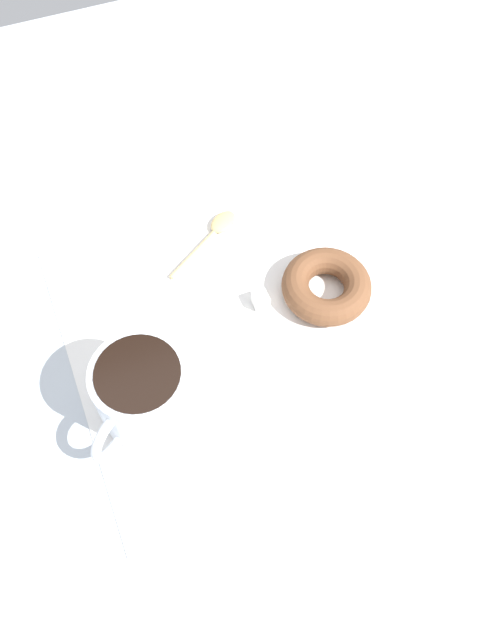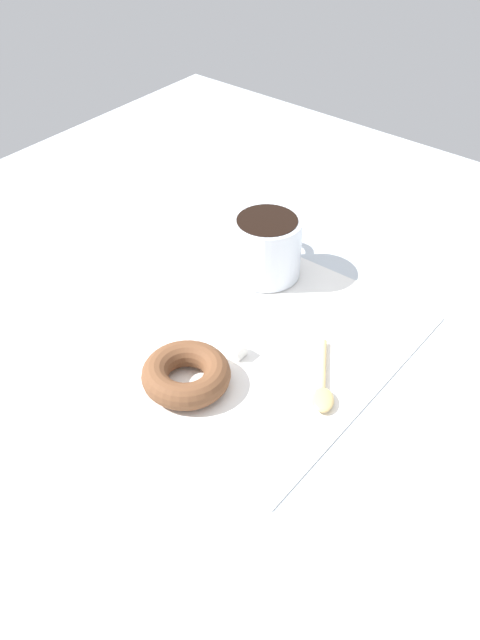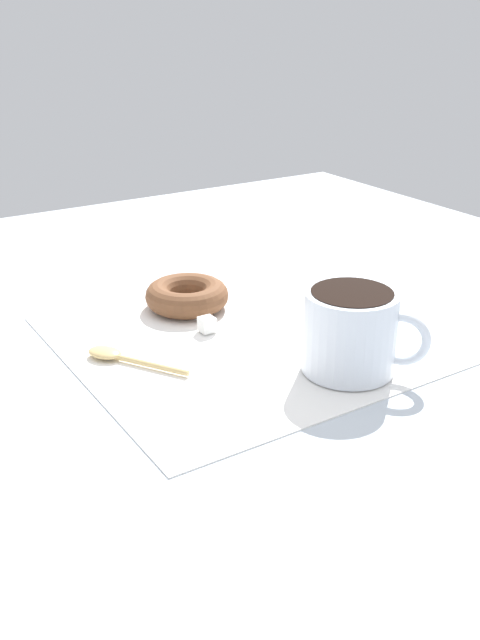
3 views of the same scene
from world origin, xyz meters
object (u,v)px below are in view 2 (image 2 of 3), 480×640
object	(u,v)px
coffee_cup	(266,245)
sugar_cube	(237,350)
spoon	(323,391)
donut	(188,375)

from	to	relation	value
coffee_cup	sugar_cube	distance (cm)	16.96
spoon	coffee_cup	bearing A→B (deg)	-37.39
donut	sugar_cube	distance (cm)	7.17
donut	sugar_cube	xyz separation A→B (cm)	(-1.15, -7.05, -0.68)
coffee_cup	donut	size ratio (longest dim) A/B	1.11
donut	sugar_cube	world-z (taller)	donut
donut	spoon	bearing A→B (deg)	-146.38
coffee_cup	spoon	world-z (taller)	coffee_cup
donut	spoon	world-z (taller)	donut
spoon	sugar_cube	xyz separation A→B (cm)	(10.96, 1.01, 0.39)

